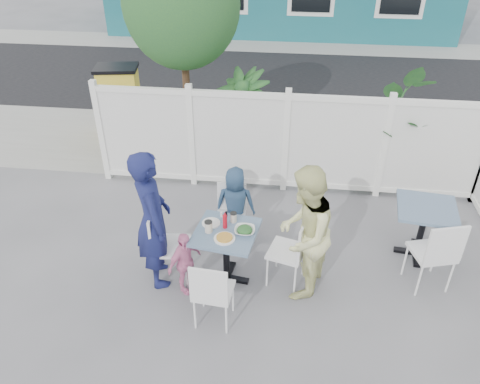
# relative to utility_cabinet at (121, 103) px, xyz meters

# --- Properties ---
(ground) EXTENTS (80.00, 80.00, 0.00)m
(ground) POSITION_rel_utility_cabinet_xyz_m (3.06, -4.00, -0.65)
(ground) COLOR slate
(near_sidewalk) EXTENTS (24.00, 2.60, 0.01)m
(near_sidewalk) POSITION_rel_utility_cabinet_xyz_m (3.06, -0.20, -0.65)
(near_sidewalk) COLOR gray
(near_sidewalk) RESTS_ON ground
(street) EXTENTS (24.00, 5.00, 0.01)m
(street) POSITION_rel_utility_cabinet_xyz_m (3.06, 3.50, -0.65)
(street) COLOR black
(street) RESTS_ON ground
(far_sidewalk) EXTENTS (24.00, 1.60, 0.01)m
(far_sidewalk) POSITION_rel_utility_cabinet_xyz_m (3.06, 6.60, -0.65)
(far_sidewalk) COLOR gray
(far_sidewalk) RESTS_ON ground
(fence_back) EXTENTS (5.86, 0.08, 1.60)m
(fence_back) POSITION_rel_utility_cabinet_xyz_m (3.16, -1.60, 0.13)
(fence_back) COLOR white
(fence_back) RESTS_ON ground
(tree) EXTENTS (1.80, 1.62, 3.59)m
(tree) POSITION_rel_utility_cabinet_xyz_m (1.46, -0.70, 1.94)
(tree) COLOR #382316
(tree) RESTS_ON ground
(utility_cabinet) EXTENTS (0.77, 0.61, 1.30)m
(utility_cabinet) POSITION_rel_utility_cabinet_xyz_m (0.00, 0.00, 0.00)
(utility_cabinet) COLOR yellow
(utility_cabinet) RESTS_ON ground
(potted_shrub_a) EXTENTS (1.30, 1.30, 1.67)m
(potted_shrub_a) POSITION_rel_utility_cabinet_xyz_m (2.39, -0.90, 0.19)
(potted_shrub_a) COLOR #204F2B
(potted_shrub_a) RESTS_ON ground
(potted_shrub_b) EXTENTS (1.34, 1.54, 1.70)m
(potted_shrub_b) POSITION_rel_utility_cabinet_xyz_m (4.63, -1.00, 0.20)
(potted_shrub_b) COLOR #204F2B
(potted_shrub_b) RESTS_ON ground
(main_table) EXTENTS (0.80, 0.80, 0.74)m
(main_table) POSITION_rel_utility_cabinet_xyz_m (2.56, -3.76, -0.07)
(main_table) COLOR #3C5D77
(main_table) RESTS_ON ground
(spare_table) EXTENTS (0.79, 0.79, 0.75)m
(spare_table) POSITION_rel_utility_cabinet_xyz_m (4.96, -2.99, -0.07)
(spare_table) COLOR #3C5D77
(spare_table) RESTS_ON ground
(chair_left) EXTENTS (0.46, 0.47, 0.96)m
(chair_left) POSITION_rel_utility_cabinet_xyz_m (1.82, -3.78, -0.09)
(chair_left) COLOR white
(chair_left) RESTS_ON ground
(chair_right) EXTENTS (0.51, 0.52, 0.94)m
(chair_right) POSITION_rel_utility_cabinet_xyz_m (3.35, -3.71, -0.11)
(chair_right) COLOR white
(chair_right) RESTS_ON ground
(chair_back) EXTENTS (0.39, 0.37, 0.84)m
(chair_back) POSITION_rel_utility_cabinet_xyz_m (2.50, -2.98, -0.16)
(chair_back) COLOR white
(chair_back) RESTS_ON ground
(chair_near) EXTENTS (0.44, 0.42, 0.89)m
(chair_near) POSITION_rel_utility_cabinet_xyz_m (2.51, -4.49, -0.13)
(chair_near) COLOR white
(chair_near) RESTS_ON ground
(chair_spare) EXTENTS (0.55, 0.54, 1.00)m
(chair_spare) POSITION_rel_utility_cabinet_xyz_m (4.97, -3.62, -0.07)
(chair_spare) COLOR white
(chair_spare) RESTS_ON ground
(man) EXTENTS (0.64, 0.75, 1.75)m
(man) POSITION_rel_utility_cabinet_xyz_m (1.72, -3.82, 0.22)
(man) COLOR #171C4F
(man) RESTS_ON ground
(woman) EXTENTS (0.82, 0.94, 1.65)m
(woman) POSITION_rel_utility_cabinet_xyz_m (3.44, -3.80, 0.17)
(woman) COLOR #D6DA54
(woman) RESTS_ON ground
(boy) EXTENTS (0.54, 0.37, 1.08)m
(boy) POSITION_rel_utility_cabinet_xyz_m (2.56, -2.91, -0.11)
(boy) COLOR navy
(boy) RESTS_ON ground
(toddler) EXTENTS (0.45, 0.51, 0.83)m
(toddler) POSITION_rel_utility_cabinet_xyz_m (2.10, -3.99, -0.24)
(toddler) COLOR pink
(toddler) RESTS_ON ground
(plate_main) EXTENTS (0.24, 0.24, 0.02)m
(plate_main) POSITION_rel_utility_cabinet_xyz_m (2.56, -3.90, 0.10)
(plate_main) COLOR white
(plate_main) RESTS_ON main_table
(plate_side) EXTENTS (0.22, 0.22, 0.01)m
(plate_side) POSITION_rel_utility_cabinet_xyz_m (2.36, -3.64, 0.10)
(plate_side) COLOR white
(plate_side) RESTS_ON main_table
(salad_bowl) EXTENTS (0.24, 0.24, 0.06)m
(salad_bowl) POSITION_rel_utility_cabinet_xyz_m (2.77, -3.76, 0.12)
(salad_bowl) COLOR white
(salad_bowl) RESTS_ON main_table
(coffee_cup_a) EXTENTS (0.09, 0.09, 0.13)m
(coffee_cup_a) POSITION_rel_utility_cabinet_xyz_m (2.36, -3.79, 0.16)
(coffee_cup_a) COLOR beige
(coffee_cup_a) RESTS_ON main_table
(coffee_cup_b) EXTENTS (0.08, 0.08, 0.11)m
(coffee_cup_b) POSITION_rel_utility_cabinet_xyz_m (2.62, -3.56, 0.15)
(coffee_cup_b) COLOR beige
(coffee_cup_b) RESTS_ON main_table
(ketchup_bottle) EXTENTS (0.05, 0.05, 0.17)m
(ketchup_bottle) POSITION_rel_utility_cabinet_xyz_m (2.54, -3.69, 0.18)
(ketchup_bottle) COLOR #B40E1D
(ketchup_bottle) RESTS_ON main_table
(salt_shaker) EXTENTS (0.03, 0.03, 0.06)m
(salt_shaker) POSITION_rel_utility_cabinet_xyz_m (2.46, -3.49, 0.13)
(salt_shaker) COLOR white
(salt_shaker) RESTS_ON main_table
(pepper_shaker) EXTENTS (0.03, 0.03, 0.06)m
(pepper_shaker) POSITION_rel_utility_cabinet_xyz_m (2.52, -3.47, 0.13)
(pepper_shaker) COLOR black
(pepper_shaker) RESTS_ON main_table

